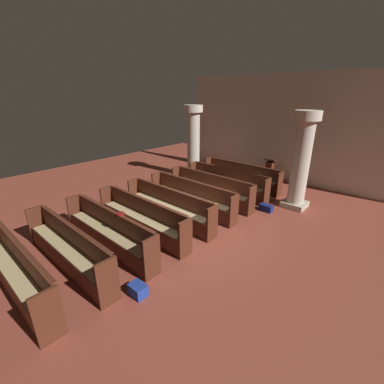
% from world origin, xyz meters
% --- Properties ---
extents(ground_plane, '(19.20, 19.20, 0.00)m').
position_xyz_m(ground_plane, '(0.00, 0.00, 0.00)').
color(ground_plane, brown).
extents(back_wall, '(10.00, 0.16, 4.50)m').
position_xyz_m(back_wall, '(0.00, 6.08, 2.25)').
color(back_wall, beige).
rests_on(back_wall, ground).
extents(pew_row_0, '(3.46, 0.47, 0.98)m').
position_xyz_m(pew_row_0, '(-0.78, 3.92, 0.52)').
color(pew_row_0, '#562819').
rests_on(pew_row_0, ground).
extents(pew_row_1, '(3.46, 0.46, 0.98)m').
position_xyz_m(pew_row_1, '(-0.78, 2.89, 0.52)').
color(pew_row_1, '#562819').
rests_on(pew_row_1, ground).
extents(pew_row_2, '(3.46, 0.46, 0.98)m').
position_xyz_m(pew_row_2, '(-0.78, 1.86, 0.52)').
color(pew_row_2, '#562819').
rests_on(pew_row_2, ground).
extents(pew_row_3, '(3.46, 0.47, 0.98)m').
position_xyz_m(pew_row_3, '(-0.78, 0.82, 0.52)').
color(pew_row_3, '#562819').
rests_on(pew_row_3, ground).
extents(pew_row_4, '(3.46, 0.46, 0.98)m').
position_xyz_m(pew_row_4, '(-0.78, -0.21, 0.52)').
color(pew_row_4, '#562819').
rests_on(pew_row_4, ground).
extents(pew_row_5, '(3.46, 0.47, 0.98)m').
position_xyz_m(pew_row_5, '(-0.78, -1.24, 0.52)').
color(pew_row_5, '#562819').
rests_on(pew_row_5, ground).
extents(pew_row_6, '(3.46, 0.46, 0.98)m').
position_xyz_m(pew_row_6, '(-0.78, -2.27, 0.52)').
color(pew_row_6, '#562819').
rests_on(pew_row_6, ground).
extents(pew_row_7, '(3.46, 0.46, 0.98)m').
position_xyz_m(pew_row_7, '(-0.78, -3.31, 0.52)').
color(pew_row_7, '#562819').
rests_on(pew_row_7, ground).
extents(pew_row_8, '(3.46, 0.47, 0.98)m').
position_xyz_m(pew_row_8, '(-0.78, -4.34, 0.52)').
color(pew_row_8, '#562819').
rests_on(pew_row_8, ground).
extents(pillar_aisle_side, '(0.82, 0.82, 3.23)m').
position_xyz_m(pillar_aisle_side, '(1.72, 3.46, 1.68)').
color(pillar_aisle_side, '#B6AD9A').
rests_on(pillar_aisle_side, ground).
extents(pillar_far_side, '(0.82, 0.82, 3.23)m').
position_xyz_m(pillar_far_side, '(-3.23, 3.71, 1.68)').
color(pillar_far_side, '#B6AD9A').
rests_on(pillar_far_side, ground).
extents(lectern, '(0.48, 0.45, 1.08)m').
position_xyz_m(lectern, '(-0.14, 5.21, 0.45)').
color(lectern, '#411E13').
rests_on(lectern, ground).
extents(hymn_book, '(0.16, 0.19, 0.04)m').
position_xyz_m(hymn_book, '(-0.46, -2.09, 1.00)').
color(hymn_book, maroon).
rests_on(hymn_book, pew_row_6).
extents(kneeler_box_navy, '(0.43, 0.25, 0.22)m').
position_xyz_m(kneeler_box_navy, '(1.16, 2.44, 0.11)').
color(kneeler_box_navy, navy).
rests_on(kneeler_box_navy, ground).
extents(kneeler_box_blue, '(0.35, 0.26, 0.24)m').
position_xyz_m(kneeler_box_blue, '(1.11, -2.84, 0.12)').
color(kneeler_box_blue, navy).
rests_on(kneeler_box_blue, ground).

